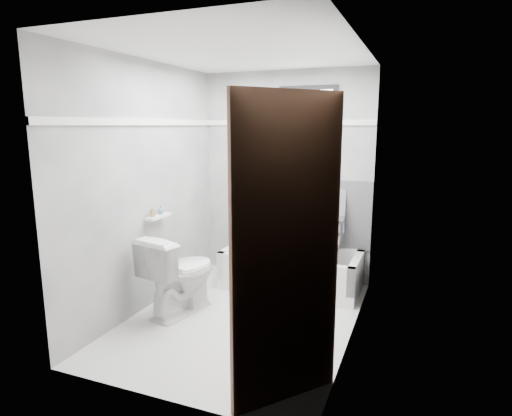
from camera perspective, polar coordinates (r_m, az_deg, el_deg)
The scene contains 19 objects.
floor at distance 4.16m, azimuth -1.82°, elevation -14.54°, with size 2.60×2.60×0.00m, color white.
ceiling at distance 3.80m, azimuth -2.05°, elevation 20.20°, with size 2.60×2.60×0.00m, color silver.
wall_back at distance 5.01m, azimuth 3.98°, elevation 4.18°, with size 2.00×0.02×2.40m, color slate.
wall_front at distance 2.68m, azimuth -13.02°, elevation -2.06°, with size 2.00×0.02×2.40m, color slate.
wall_left at distance 4.29m, azimuth -14.31°, elevation 2.72°, with size 0.02×2.60×2.40m, color slate.
wall_right at distance 3.53m, azimuth 13.16°, elevation 1.05°, with size 0.02×2.60×2.40m, color slate.
bathtub at distance 4.83m, azimuth 4.70°, elevation -8.17°, with size 1.50×0.70×0.42m, color white, non-canonical shape.
office_chair at distance 4.69m, azimuth 8.16°, elevation -3.57°, with size 0.58×0.58×1.00m, color slate, non-canonical shape.
toilet at distance 4.22m, azimuth -10.07°, elevation -8.61°, with size 0.44×0.79×0.78m, color white.
door at distance 2.36m, azimuth 7.82°, elevation -8.71°, with size 0.78×0.78×2.00m, color brown, non-canonical shape.
window at distance 4.89m, azimuth 6.93°, elevation 13.59°, with size 0.66×0.04×0.40m, color black, non-canonical shape.
backerboard at distance 4.99m, azimuth 6.63°, elevation -0.54°, with size 1.50×0.02×0.78m, color #4C4C4F.
trim_back at distance 4.96m, azimuth 4.03°, elevation 11.29°, with size 2.00×0.02×0.06m, color white.
trim_left at distance 4.24m, azimuth -14.56°, elevation 11.03°, with size 0.02×2.60×0.06m, color white.
pole at distance 4.81m, azimuth 2.68°, elevation 2.11°, with size 0.02×0.02×1.95m, color silver.
shelf at distance 4.35m, azimuth -12.89°, elevation -1.11°, with size 0.10×0.32×0.03m, color white.
soap_bottle_a at distance 4.28m, azimuth -13.64°, elevation -0.45°, with size 0.04×0.04×0.09m, color olive.
soap_bottle_b at distance 4.39m, azimuth -12.59°, elevation -0.19°, with size 0.07×0.07×0.09m, color teal.
faucet at distance 5.16m, azimuth 1.67°, elevation -2.94°, with size 0.26×0.10×0.16m, color silver, non-canonical shape.
Camera 1 is at (1.49, -3.44, 1.79)m, focal length 30.00 mm.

